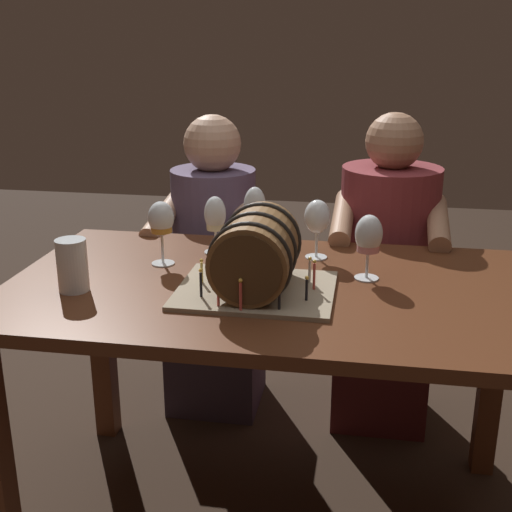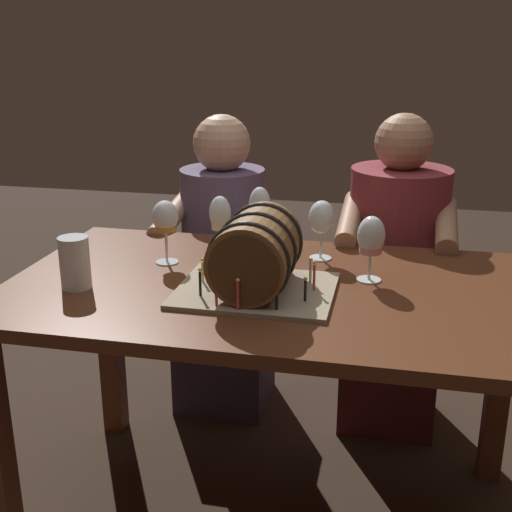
{
  "view_description": "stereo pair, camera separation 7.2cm",
  "coord_description": "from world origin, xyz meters",
  "px_view_note": "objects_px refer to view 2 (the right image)",
  "views": [
    {
      "loc": [
        0.24,
        -1.67,
        1.4
      ],
      "look_at": [
        -0.04,
        -0.07,
        0.86
      ],
      "focal_mm": 46.96,
      "sensor_mm": 36.0,
      "label": 1
    },
    {
      "loc": [
        0.31,
        -1.65,
        1.4
      ],
      "look_at": [
        -0.04,
        -0.07,
        0.86
      ],
      "focal_mm": 46.96,
      "sensor_mm": 36.0,
      "label": 2
    }
  ],
  "objects_px": {
    "beer_pint": "(75,264)",
    "wine_glass_amber": "(165,220)",
    "dining_table": "(274,323)",
    "wine_glass_empty": "(322,219)",
    "person_seated_right": "(394,288)",
    "wine_glass_rose": "(371,239)",
    "person_seated_left": "(224,282)",
    "wine_glass_white": "(220,217)",
    "wine_glass_red": "(260,209)",
    "barrel_cake": "(256,256)"
  },
  "relations": [
    {
      "from": "person_seated_left",
      "to": "barrel_cake",
      "type": "bearing_deg",
      "value": -68.34
    },
    {
      "from": "wine_glass_empty",
      "to": "person_seated_right",
      "type": "relative_size",
      "value": 0.16
    },
    {
      "from": "person_seated_right",
      "to": "wine_glass_red",
      "type": "bearing_deg",
      "value": -139.07
    },
    {
      "from": "dining_table",
      "to": "person_seated_left",
      "type": "distance_m",
      "value": 0.72
    },
    {
      "from": "beer_pint",
      "to": "person_seated_right",
      "type": "relative_size",
      "value": 0.12
    },
    {
      "from": "wine_glass_white",
      "to": "person_seated_left",
      "type": "relative_size",
      "value": 0.16
    },
    {
      "from": "barrel_cake",
      "to": "wine_glass_amber",
      "type": "relative_size",
      "value": 2.15
    },
    {
      "from": "barrel_cake",
      "to": "wine_glass_rose",
      "type": "distance_m",
      "value": 0.32
    },
    {
      "from": "barrel_cake",
      "to": "wine_glass_empty",
      "type": "height_order",
      "value": "barrel_cake"
    },
    {
      "from": "dining_table",
      "to": "wine_glass_white",
      "type": "bearing_deg",
      "value": 132.01
    },
    {
      "from": "dining_table",
      "to": "person_seated_right",
      "type": "relative_size",
      "value": 1.25
    },
    {
      "from": "wine_glass_amber",
      "to": "beer_pint",
      "type": "distance_m",
      "value": 0.3
    },
    {
      "from": "barrel_cake",
      "to": "wine_glass_empty",
      "type": "xyz_separation_m",
      "value": [
        0.13,
        0.31,
        0.02
      ]
    },
    {
      "from": "wine_glass_red",
      "to": "beer_pint",
      "type": "xyz_separation_m",
      "value": [
        -0.41,
        -0.41,
        -0.07
      ]
    },
    {
      "from": "beer_pint",
      "to": "person_seated_left",
      "type": "xyz_separation_m",
      "value": [
        0.19,
        0.77,
        -0.32
      ]
    },
    {
      "from": "barrel_cake",
      "to": "wine_glass_amber",
      "type": "bearing_deg",
      "value": 150.14
    },
    {
      "from": "wine_glass_amber",
      "to": "person_seated_left",
      "type": "xyz_separation_m",
      "value": [
        0.03,
        0.52,
        -0.38
      ]
    },
    {
      "from": "beer_pint",
      "to": "wine_glass_white",
      "type": "bearing_deg",
      "value": 51.58
    },
    {
      "from": "wine_glass_red",
      "to": "beer_pint",
      "type": "height_order",
      "value": "wine_glass_red"
    },
    {
      "from": "wine_glass_amber",
      "to": "beer_pint",
      "type": "xyz_separation_m",
      "value": [
        -0.17,
        -0.24,
        -0.07
      ]
    },
    {
      "from": "dining_table",
      "to": "wine_glass_red",
      "type": "distance_m",
      "value": 0.38
    },
    {
      "from": "wine_glass_rose",
      "to": "person_seated_left",
      "type": "bearing_deg",
      "value": 135.62
    },
    {
      "from": "wine_glass_amber",
      "to": "beer_pint",
      "type": "relative_size",
      "value": 1.35
    },
    {
      "from": "wine_glass_white",
      "to": "barrel_cake",
      "type": "bearing_deg",
      "value": -59.74
    },
    {
      "from": "wine_glass_white",
      "to": "wine_glass_amber",
      "type": "bearing_deg",
      "value": -134.81
    },
    {
      "from": "dining_table",
      "to": "person_seated_left",
      "type": "relative_size",
      "value": 1.28
    },
    {
      "from": "wine_glass_empty",
      "to": "wine_glass_white",
      "type": "bearing_deg",
      "value": -179.23
    },
    {
      "from": "beer_pint",
      "to": "person_seated_left",
      "type": "height_order",
      "value": "person_seated_left"
    },
    {
      "from": "wine_glass_red",
      "to": "wine_glass_rose",
      "type": "distance_m",
      "value": 0.39
    },
    {
      "from": "wine_glass_white",
      "to": "wine_glass_amber",
      "type": "xyz_separation_m",
      "value": [
        -0.13,
        -0.13,
        0.02
      ]
    },
    {
      "from": "dining_table",
      "to": "barrel_cake",
      "type": "bearing_deg",
      "value": -119.22
    },
    {
      "from": "wine_glass_red",
      "to": "wine_glass_amber",
      "type": "height_order",
      "value": "wine_glass_red"
    },
    {
      "from": "barrel_cake",
      "to": "beer_pint",
      "type": "xyz_separation_m",
      "value": [
        -0.47,
        -0.07,
        -0.03
      ]
    },
    {
      "from": "dining_table",
      "to": "barrel_cake",
      "type": "height_order",
      "value": "barrel_cake"
    },
    {
      "from": "dining_table",
      "to": "person_seated_right",
      "type": "bearing_deg",
      "value": 63.61
    },
    {
      "from": "wine_glass_white",
      "to": "wine_glass_rose",
      "type": "distance_m",
      "value": 0.48
    },
    {
      "from": "wine_glass_amber",
      "to": "person_seated_left",
      "type": "relative_size",
      "value": 0.17
    },
    {
      "from": "wine_glass_amber",
      "to": "wine_glass_empty",
      "type": "bearing_deg",
      "value": 16.98
    },
    {
      "from": "person_seated_left",
      "to": "person_seated_right",
      "type": "distance_m",
      "value": 0.63
    },
    {
      "from": "barrel_cake",
      "to": "wine_glass_red",
      "type": "distance_m",
      "value": 0.35
    },
    {
      "from": "wine_glass_white",
      "to": "person_seated_right",
      "type": "relative_size",
      "value": 0.15
    },
    {
      "from": "dining_table",
      "to": "wine_glass_rose",
      "type": "relative_size",
      "value": 7.95
    },
    {
      "from": "beer_pint",
      "to": "person_seated_right",
      "type": "xyz_separation_m",
      "value": [
        0.82,
        0.77,
        -0.29
      ]
    },
    {
      "from": "wine_glass_empty",
      "to": "barrel_cake",
      "type": "bearing_deg",
      "value": -112.84
    },
    {
      "from": "person_seated_left",
      "to": "person_seated_right",
      "type": "xyz_separation_m",
      "value": [
        0.63,
        0.0,
        0.03
      ]
    },
    {
      "from": "wine_glass_white",
      "to": "beer_pint",
      "type": "bearing_deg",
      "value": -128.42
    },
    {
      "from": "wine_glass_white",
      "to": "wine_glass_amber",
      "type": "relative_size",
      "value": 0.94
    },
    {
      "from": "beer_pint",
      "to": "wine_glass_amber",
      "type": "bearing_deg",
      "value": 55.53
    },
    {
      "from": "wine_glass_red",
      "to": "wine_glass_rose",
      "type": "bearing_deg",
      "value": -28.76
    },
    {
      "from": "dining_table",
      "to": "wine_glass_amber",
      "type": "xyz_separation_m",
      "value": [
        -0.34,
        0.11,
        0.24
      ]
    }
  ]
}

